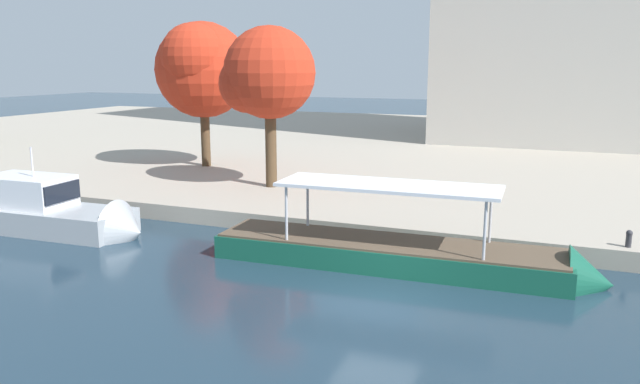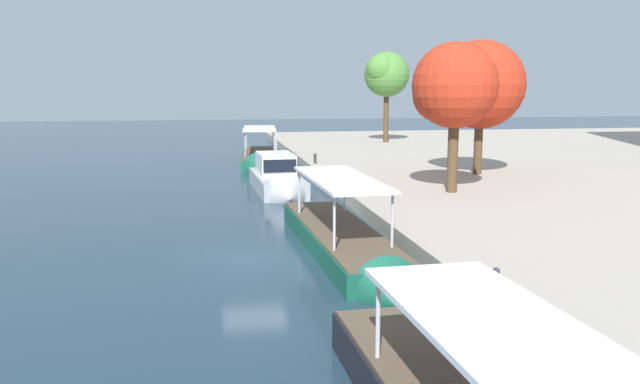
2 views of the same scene
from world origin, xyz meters
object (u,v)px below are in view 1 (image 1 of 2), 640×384
(tree_1, at_px, (264,77))
(tree_2, at_px, (202,68))
(mooring_bollard_2, at_px, (629,238))
(motor_yacht_1, at_px, (52,216))
(tour_boat_2, at_px, (412,260))

(tree_1, distance_m, tree_2, 8.00)
(mooring_bollard_2, bearing_deg, motor_yacht_1, -170.33)
(motor_yacht_1, xyz_separation_m, tree_1, (5.84, 9.12, 5.87))
(mooring_bollard_2, relative_size, tree_2, 0.07)
(tour_boat_2, xyz_separation_m, mooring_bollard_2, (7.14, 2.98, 0.79))
(tour_boat_2, height_order, tree_1, tree_1)
(motor_yacht_1, distance_m, tree_1, 12.32)
(tour_boat_2, height_order, mooring_bollard_2, tour_boat_2)
(mooring_bollard_2, distance_m, tree_1, 18.72)
(tour_boat_2, bearing_deg, tree_1, 138.66)
(motor_yacht_1, height_order, tree_1, tree_1)
(motor_yacht_1, relative_size, tree_2, 1.05)
(tour_boat_2, bearing_deg, motor_yacht_1, -178.65)
(tree_2, bearing_deg, motor_yacht_1, -86.88)
(motor_yacht_1, xyz_separation_m, tour_boat_2, (15.84, 0.93, -0.37))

